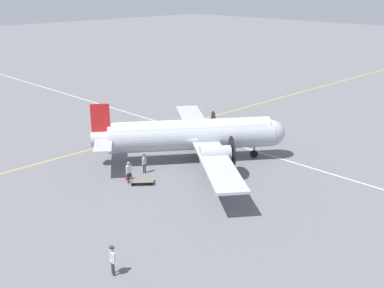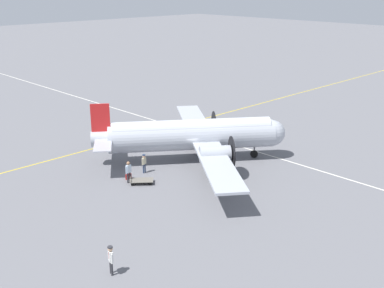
{
  "view_description": "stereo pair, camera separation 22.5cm",
  "coord_description": "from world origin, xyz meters",
  "px_view_note": "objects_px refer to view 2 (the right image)",
  "views": [
    {
      "loc": [
        -28.7,
        -29.17,
        15.43
      ],
      "look_at": [
        0.0,
        0.0,
        1.6
      ],
      "focal_mm": 45.0,
      "sensor_mm": 36.0,
      "label": 1
    },
    {
      "loc": [
        -28.54,
        -29.33,
        15.43
      ],
      "look_at": [
        0.0,
        0.0,
        1.6
      ],
      "focal_mm": 45.0,
      "sensor_mm": 36.0,
      "label": 2
    }
  ],
  "objects_px": {
    "airliner_main": "(196,135)",
    "suitcase_near_door": "(128,176)",
    "crew_foreground": "(111,257)",
    "passenger_boarding": "(129,170)",
    "ramp_agent": "(144,161)",
    "baggage_cart": "(141,180)"
  },
  "relations": [
    {
      "from": "airliner_main",
      "to": "suitcase_near_door",
      "type": "relative_size",
      "value": 40.43
    },
    {
      "from": "crew_foreground",
      "to": "suitcase_near_door",
      "type": "height_order",
      "value": "crew_foreground"
    },
    {
      "from": "passenger_boarding",
      "to": "suitcase_near_door",
      "type": "distance_m",
      "value": 1.13
    },
    {
      "from": "ramp_agent",
      "to": "suitcase_near_door",
      "type": "bearing_deg",
      "value": 171.53
    },
    {
      "from": "airliner_main",
      "to": "passenger_boarding",
      "type": "xyz_separation_m",
      "value": [
        -7.47,
        0.21,
        -1.35
      ]
    },
    {
      "from": "airliner_main",
      "to": "suitcase_near_door",
      "type": "distance_m",
      "value": 7.46
    },
    {
      "from": "airliner_main",
      "to": "passenger_boarding",
      "type": "bearing_deg",
      "value": -145.33
    },
    {
      "from": "airliner_main",
      "to": "suitcase_near_door",
      "type": "xyz_separation_m",
      "value": [
        -7.08,
        0.81,
        -2.23
      ]
    },
    {
      "from": "airliner_main",
      "to": "crew_foreground",
      "type": "distance_m",
      "value": 18.68
    },
    {
      "from": "crew_foreground",
      "to": "passenger_boarding",
      "type": "distance_m",
      "value": 12.93
    },
    {
      "from": "crew_foreground",
      "to": "airliner_main",
      "type": "bearing_deg",
      "value": -40.64
    },
    {
      "from": "passenger_boarding",
      "to": "baggage_cart",
      "type": "bearing_deg",
      "value": -65.77
    },
    {
      "from": "baggage_cart",
      "to": "crew_foreground",
      "type": "bearing_deg",
      "value": -95.59
    },
    {
      "from": "suitcase_near_door",
      "to": "ramp_agent",
      "type": "bearing_deg",
      "value": 5.52
    },
    {
      "from": "crew_foreground",
      "to": "ramp_agent",
      "type": "distance_m",
      "value": 15.02
    },
    {
      "from": "airliner_main",
      "to": "baggage_cart",
      "type": "height_order",
      "value": "airliner_main"
    },
    {
      "from": "passenger_boarding",
      "to": "airliner_main",
      "type": "bearing_deg",
      "value": -9.69
    },
    {
      "from": "crew_foreground",
      "to": "baggage_cart",
      "type": "xyz_separation_m",
      "value": [
        9.12,
        8.81,
        -0.83
      ]
    },
    {
      "from": "crew_foreground",
      "to": "suitcase_near_door",
      "type": "distance_m",
      "value": 13.67
    },
    {
      "from": "crew_foreground",
      "to": "baggage_cart",
      "type": "height_order",
      "value": "crew_foreground"
    },
    {
      "from": "airliner_main",
      "to": "baggage_cart",
      "type": "xyz_separation_m",
      "value": [
        -6.91,
        -0.68,
        -2.18
      ]
    },
    {
      "from": "passenger_boarding",
      "to": "suitcase_near_door",
      "type": "height_order",
      "value": "passenger_boarding"
    }
  ]
}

